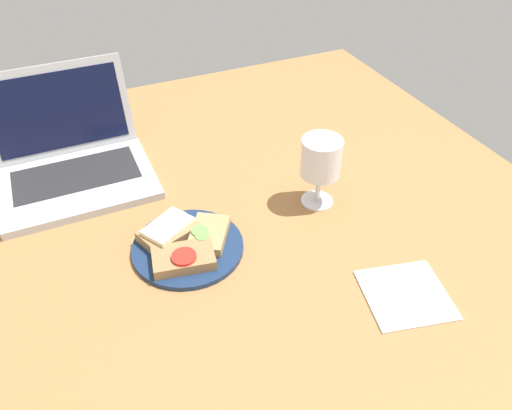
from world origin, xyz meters
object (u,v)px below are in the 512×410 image
object	(u,v)px
plate	(188,247)
napkin	(406,295)
wine_glass	(321,160)
laptop	(72,161)
sandwich_with_tomato	(184,258)
sandwich_with_cucumber	(209,234)
sandwich_with_cheese	(169,231)

from	to	relation	value
plate	napkin	size ratio (longest dim) A/B	1.50
wine_glass	laptop	xyz separation A→B (cm)	(-45.61, 30.14, -6.59)
wine_glass	laptop	distance (cm)	55.07
sandwich_with_tomato	sandwich_with_cucumber	bearing A→B (deg)	34.40
sandwich_with_cheese	sandwich_with_tomato	bearing A→B (deg)	-86.33
laptop	sandwich_with_cucumber	bearing A→B (deg)	-58.02
plate	sandwich_with_tomato	size ratio (longest dim) A/B	1.74
plate	napkin	world-z (taller)	plate
plate	sandwich_with_cucumber	distance (cm)	4.65
sandwich_with_tomato	sandwich_with_cucumber	world-z (taller)	sandwich_with_tomato
plate	wine_glass	size ratio (longest dim) A/B	1.38
wine_glass	sandwich_with_tomato	bearing A→B (deg)	-167.86
plate	sandwich_with_tomato	bearing A→B (deg)	-115.95
plate	wine_glass	distance (cm)	31.45
sandwich_with_cucumber	napkin	distance (cm)	37.58
sandwich_with_tomato	wine_glass	xyz separation A→B (cm)	(31.60, 6.80, 8.50)
laptop	napkin	world-z (taller)	laptop
plate	napkin	distance (cm)	40.57
sandwich_with_cheese	wine_glass	size ratio (longest dim) A/B	0.81
wine_glass	plate	bearing A→B (deg)	-174.72
sandwich_with_tomato	sandwich_with_cheese	bearing A→B (deg)	93.67
sandwich_with_tomato	wine_glass	bearing A→B (deg)	12.14
wine_glass	laptop	world-z (taller)	laptop
plate	laptop	bearing A→B (deg)	115.93
napkin	laptop	bearing A→B (deg)	128.49
plate	laptop	xyz separation A→B (cm)	(-15.99, 32.88, 3.60)
sandwich_with_cucumber	plate	bearing A→B (deg)	-176.29
sandwich_with_cheese	napkin	distance (cm)	44.92
napkin	plate	bearing A→B (deg)	139.80
laptop	napkin	xyz separation A→B (cm)	(46.97, -59.06, -3.93)
plate	sandwich_with_cheese	distance (cm)	4.88
sandwich_with_cucumber	wine_glass	size ratio (longest dim) A/B	0.78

